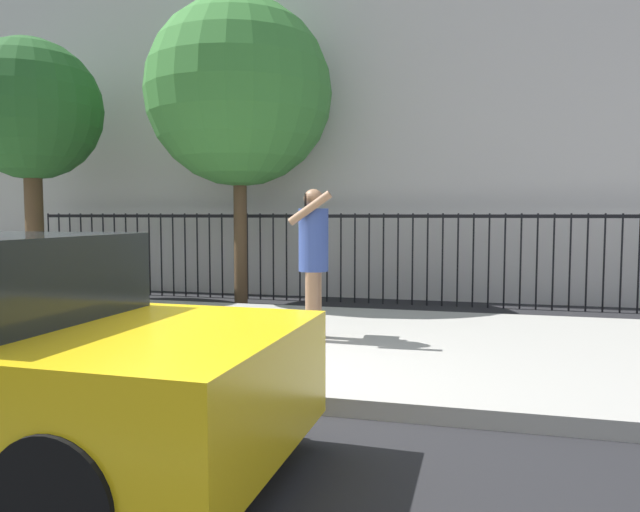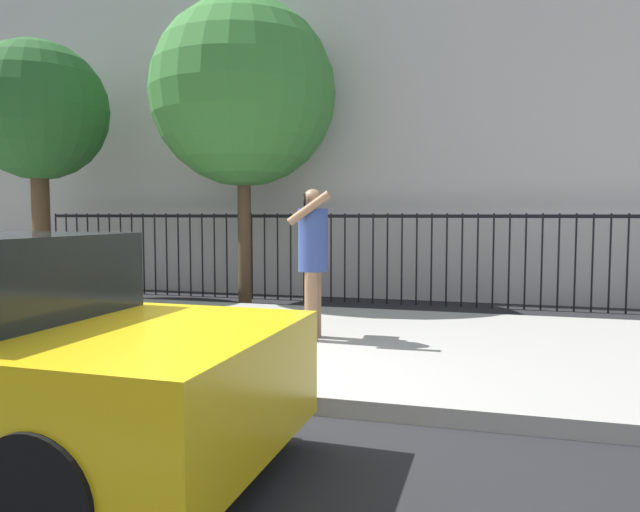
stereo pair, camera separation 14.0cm
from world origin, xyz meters
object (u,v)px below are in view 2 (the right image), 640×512
street_tree_far (38,112)px  street_bench (57,277)px  street_tree_near (243,94)px  pedestrian_on_phone (313,252)px

street_tree_far → street_bench: bearing=-44.2°
street_bench → street_tree_near: size_ratio=0.30×
pedestrian_on_phone → street_bench: bearing=167.7°
street_bench → street_tree_near: street_tree_near is taller
pedestrian_on_phone → street_tree_far: size_ratio=0.37×
street_bench → street_tree_far: 3.53m
street_bench → street_tree_far: size_ratio=0.34×
pedestrian_on_phone → street_tree_far: (-5.85, 2.47, 2.25)m
pedestrian_on_phone → street_tree_far: street_tree_far is taller
street_bench → street_tree_near: 4.30m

